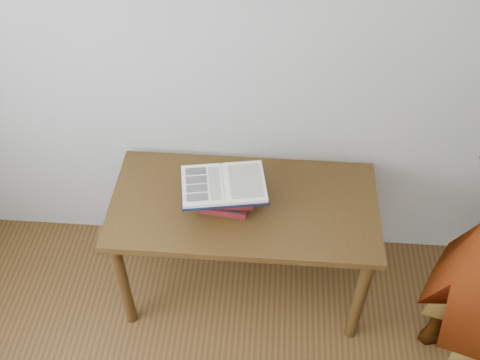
{
  "coord_description": "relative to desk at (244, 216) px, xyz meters",
  "views": [
    {
      "loc": [
        0.12,
        -0.44,
        2.72
      ],
      "look_at": [
        -0.01,
        1.29,
        0.95
      ],
      "focal_mm": 42.0,
      "sensor_mm": 36.0,
      "label": 1
    }
  ],
  "objects": [
    {
      "name": "open_book",
      "position": [
        -0.09,
        -0.04,
        0.27
      ],
      "size": [
        0.43,
        0.34,
        0.03
      ],
      "rotation": [
        0.0,
        0.0,
        0.18
      ],
      "color": "black",
      "rests_on": "book_stack"
    },
    {
      "name": "desk",
      "position": [
        0.0,
        0.0,
        0.0
      ],
      "size": [
        1.3,
        0.65,
        0.7
      ],
      "color": "#4C3013",
      "rests_on": "ground"
    },
    {
      "name": "book_stack",
      "position": [
        -0.09,
        -0.02,
        0.18
      ],
      "size": [
        0.26,
        0.19,
        0.15
      ],
      "color": "maroon",
      "rests_on": "desk"
    }
  ]
}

